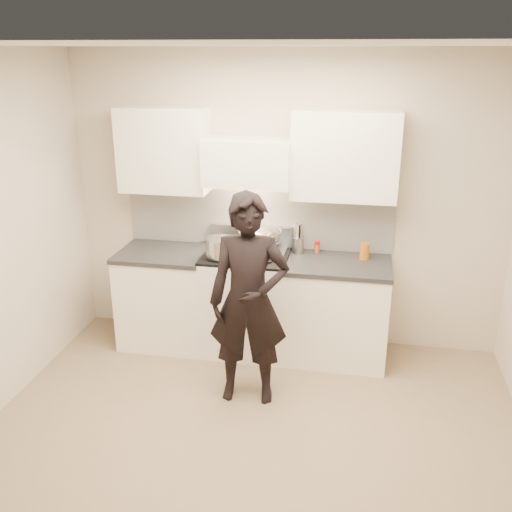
{
  "coord_description": "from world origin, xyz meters",
  "views": [
    {
      "loc": [
        0.68,
        -3.29,
        2.68
      ],
      "look_at": [
        -0.14,
        1.05,
        1.07
      ],
      "focal_mm": 40.0,
      "sensor_mm": 36.0,
      "label": 1
    }
  ],
  "objects_px": {
    "utensil_crock": "(298,244)",
    "person": "(249,301)",
    "counter_right": "(336,310)",
    "stove": "(246,301)",
    "wok": "(260,237)"
  },
  "relations": [
    {
      "from": "wok",
      "to": "utensil_crock",
      "type": "bearing_deg",
      "value": 5.59
    },
    {
      "from": "person",
      "to": "utensil_crock",
      "type": "bearing_deg",
      "value": 69.2
    },
    {
      "from": "counter_right",
      "to": "utensil_crock",
      "type": "height_order",
      "value": "utensil_crock"
    },
    {
      "from": "counter_right",
      "to": "utensil_crock",
      "type": "bearing_deg",
      "value": 154.84
    },
    {
      "from": "stove",
      "to": "person",
      "type": "height_order",
      "value": "person"
    },
    {
      "from": "counter_right",
      "to": "stove",
      "type": "bearing_deg",
      "value": -180.0
    },
    {
      "from": "person",
      "to": "stove",
      "type": "bearing_deg",
      "value": 97.67
    },
    {
      "from": "stove",
      "to": "counter_right",
      "type": "xyz_separation_m",
      "value": [
        0.83,
        0.0,
        -0.01
      ]
    },
    {
      "from": "stove",
      "to": "person",
      "type": "distance_m",
      "value": 0.89
    },
    {
      "from": "utensil_crock",
      "to": "person",
      "type": "height_order",
      "value": "person"
    },
    {
      "from": "wok",
      "to": "person",
      "type": "height_order",
      "value": "person"
    },
    {
      "from": "counter_right",
      "to": "wok",
      "type": "height_order",
      "value": "wok"
    },
    {
      "from": "utensil_crock",
      "to": "person",
      "type": "relative_size",
      "value": 0.16
    },
    {
      "from": "stove",
      "to": "wok",
      "type": "bearing_deg",
      "value": 54.91
    },
    {
      "from": "utensil_crock",
      "to": "stove",
      "type": "bearing_deg",
      "value": -158.35
    }
  ]
}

